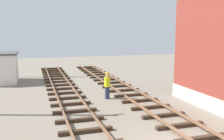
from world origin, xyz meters
TOP-DOWN VIEW (x-y plane):
  - control_hut at (-8.15, 16.95)m, footprint 3.00×3.80m
  - track_worker_foreground at (-0.53, 8.54)m, footprint 0.40×0.40m

SIDE VIEW (x-z plane):
  - track_worker_foreground at x=-0.53m, z-range -0.01..1.86m
  - control_hut at x=-8.15m, z-range 0.01..2.77m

